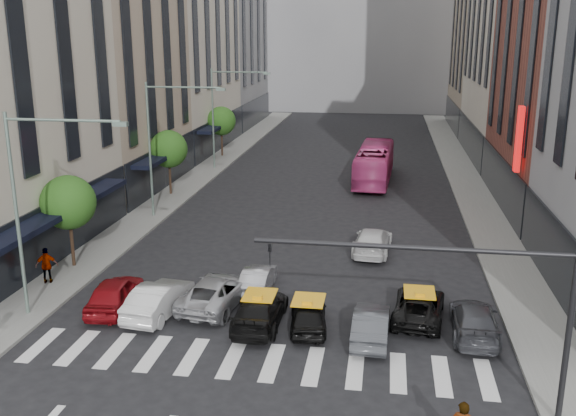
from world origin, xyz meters
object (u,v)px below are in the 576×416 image
at_px(streetlamp_near, 34,189).
at_px(car_red, 115,293).
at_px(car_white_front, 159,299).
at_px(bus, 374,164).
at_px(pedestrian_far, 47,265).
at_px(taxi_left, 260,310).
at_px(taxi_center, 308,314).
at_px(streetlamp_mid, 163,132).
at_px(streetlamp_far, 223,105).

relative_size(streetlamp_near, car_red, 2.02).
xyz_separation_m(car_white_front, bus, (8.91, 28.01, 0.82)).
bearing_deg(pedestrian_far, taxi_left, 146.83).
height_order(taxi_left, pedestrian_far, pedestrian_far).
relative_size(taxi_left, pedestrian_far, 2.61).
xyz_separation_m(car_white_front, taxi_left, (4.70, -0.39, -0.06)).
xyz_separation_m(car_red, taxi_center, (9.02, -0.67, -0.11)).
bearing_deg(taxi_left, streetlamp_mid, -57.87).
bearing_deg(bus, streetlamp_far, -9.03).
xyz_separation_m(streetlamp_near, bus, (13.75, 29.07, -4.34)).
xyz_separation_m(streetlamp_far, pedestrian_far, (-1.85, -28.53, -4.84)).
height_order(streetlamp_mid, streetlamp_far, same).
bearing_deg(streetlamp_far, bus, -12.04).
xyz_separation_m(taxi_center, bus, (2.09, 28.42, 0.92)).
height_order(streetlamp_near, bus, streetlamp_near).
bearing_deg(streetlamp_far, pedestrian_far, -93.72).
distance_m(streetlamp_near, pedestrian_far, 6.23).
height_order(streetlamp_far, taxi_center, streetlamp_far).
height_order(streetlamp_near, car_red, streetlamp_near).
relative_size(car_red, pedestrian_far, 2.42).
xyz_separation_m(streetlamp_mid, car_red, (2.64, -14.68, -5.15)).
xyz_separation_m(car_red, taxi_left, (6.90, -0.66, -0.06)).
distance_m(car_white_front, bus, 29.41).
distance_m(streetlamp_near, bus, 32.45).
bearing_deg(car_red, streetlamp_mid, -85.09).
distance_m(streetlamp_near, car_red, 5.93).
distance_m(streetlamp_mid, car_white_front, 16.54).
bearing_deg(pedestrian_far, streetlamp_far, -113.04).
height_order(streetlamp_near, taxi_left, streetlamp_near).
bearing_deg(bus, car_white_front, 75.37).
bearing_deg(streetlamp_mid, car_white_front, -72.05).
distance_m(streetlamp_near, car_white_front, 7.15).
xyz_separation_m(streetlamp_mid, taxi_left, (9.54, -15.34, -5.21)).
bearing_deg(car_white_front, pedestrian_far, -13.09).
distance_m(streetlamp_far, taxi_left, 33.17).
bearing_deg(bus, streetlamp_near, 67.69).
bearing_deg(pedestrian_far, streetlamp_near, 98.81).
bearing_deg(streetlamp_far, car_red, -85.08).
bearing_deg(bus, car_red, 71.20).
distance_m(car_red, pedestrian_far, 4.99).
bearing_deg(taxi_left, streetlamp_near, 4.19).
bearing_deg(streetlamp_near, streetlamp_far, 90.00).
bearing_deg(streetlamp_far, taxi_center, -69.60).
xyz_separation_m(taxi_center, pedestrian_far, (-13.51, 2.82, 0.42)).
xyz_separation_m(car_red, bus, (11.11, 27.75, 0.81)).
xyz_separation_m(streetlamp_far, car_white_front, (4.84, -30.95, -5.15)).
bearing_deg(streetlamp_far, car_white_front, -81.10).
bearing_deg(car_white_front, taxi_center, -176.63).
bearing_deg(streetlamp_mid, streetlamp_far, 90.00).
bearing_deg(car_white_front, taxi_left, -178.05).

